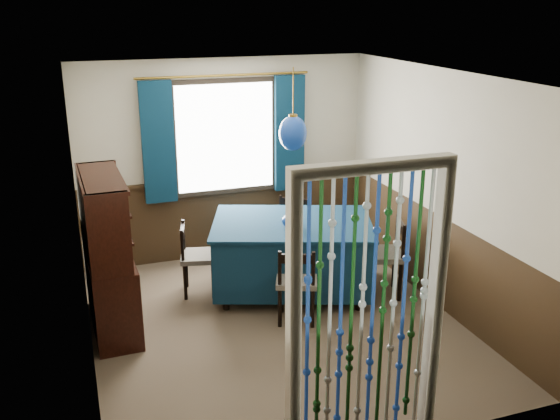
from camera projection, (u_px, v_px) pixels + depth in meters
name	position (u px, v px, depth m)	size (l,w,h in m)	color
floor	(276.00, 324.00, 6.36)	(4.00, 4.00, 0.00)	brown
ceiling	(276.00, 76.00, 5.56)	(4.00, 4.00, 0.00)	silver
wall_back	(225.00, 160.00, 7.75)	(3.60, 3.60, 0.00)	beige
wall_front	(372.00, 297.00, 4.17)	(3.60, 3.60, 0.00)	beige
wall_left	(80.00, 230.00, 5.40)	(4.00, 4.00, 0.00)	beige
wall_right	(439.00, 190.00, 6.52)	(4.00, 4.00, 0.00)	beige
wainscot_back	(227.00, 217.00, 7.98)	(3.60, 3.60, 0.00)	#332313
wainscot_front	(366.00, 392.00, 4.42)	(3.60, 3.60, 0.00)	#332313
wainscot_left	(90.00, 307.00, 5.65)	(4.00, 4.00, 0.00)	#332313
wainscot_right	(432.00, 257.00, 6.75)	(4.00, 4.00, 0.00)	#332313
window	(225.00, 137.00, 7.61)	(1.32, 0.12, 1.42)	black
doorway	(367.00, 320.00, 4.29)	(1.16, 0.12, 2.18)	silver
dining_table	(292.00, 252.00, 6.93)	(2.03, 1.70, 0.84)	#0B2539
chair_near	(297.00, 282.00, 6.29)	(0.52, 0.51, 0.83)	black
chair_far	(292.00, 231.00, 7.60)	(0.58, 0.58, 0.87)	black
chair_left	(196.00, 257.00, 6.92)	(0.47, 0.48, 0.82)	black
chair_right	(386.00, 255.00, 6.88)	(0.53, 0.55, 0.88)	black
sideboard	(109.00, 276.00, 6.15)	(0.46, 1.22, 1.58)	black
pendant_lamp	(293.00, 133.00, 6.50)	(0.30, 0.30, 0.86)	olive
vase_table	(290.00, 219.00, 6.64)	(0.17, 0.17, 0.18)	navy
bowl_shelf	(113.00, 232.00, 5.75)	(0.24, 0.24, 0.06)	beige
vase_sideboard	(111.00, 238.00, 6.25)	(0.17, 0.17, 0.18)	beige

